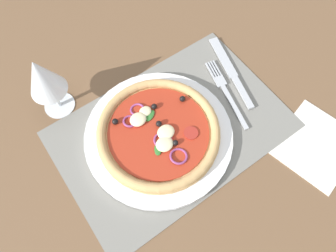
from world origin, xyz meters
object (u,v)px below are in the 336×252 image
(plate, at_px, (158,135))
(wine_glass, at_px, (43,78))
(napkin, at_px, (316,144))
(fork, at_px, (225,90))
(knife, at_px, (231,71))
(pizza, at_px, (158,131))

(plate, xyz_separation_m, wine_glass, (-0.13, 0.18, 0.09))
(napkin, bearing_deg, plate, 141.77)
(plate, height_order, fork, plate)
(fork, bearing_deg, wine_glass, 74.18)
(plate, xyz_separation_m, knife, (0.22, 0.04, -0.00))
(plate, distance_m, wine_glass, 0.24)
(knife, distance_m, napkin, 0.23)
(fork, distance_m, wine_glass, 0.37)
(fork, relative_size, knife, 0.90)
(wine_glass, bearing_deg, napkin, -44.98)
(knife, distance_m, wine_glass, 0.39)
(napkin, bearing_deg, knife, 96.44)
(wine_glass, relative_size, napkin, 0.97)
(pizza, relative_size, fork, 1.35)
(pizza, xyz_separation_m, fork, (0.18, 0.01, -0.02))
(pizza, height_order, knife, pizza)
(plate, bearing_deg, knife, 9.61)
(pizza, relative_size, wine_glass, 1.62)
(fork, height_order, wine_glass, wine_glass)
(plate, xyz_separation_m, fork, (0.18, 0.01, -0.00))
(wine_glass, height_order, napkin, wine_glass)
(knife, height_order, wine_glass, wine_glass)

